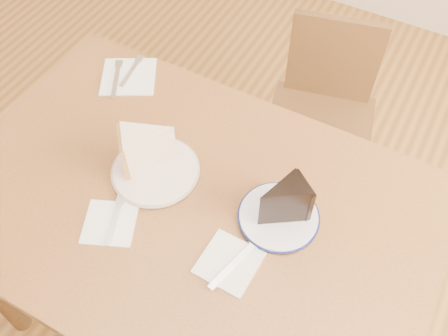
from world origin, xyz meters
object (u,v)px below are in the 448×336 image
plate_cream (156,171)px  carrot_cake (151,148)px  chair_far (321,115)px  chocolate_cake (280,205)px  table (191,223)px  plate_navy (279,217)px

plate_cream → carrot_cake: 0.07m
chair_far → plate_cream: size_ratio=3.54×
plate_cream → chocolate_cake: chocolate_cake is taller
table → carrot_cake: bearing=157.3°
plate_navy → carrot_cake: carrot_cake is taller
plate_cream → chair_far: bearing=71.6°
plate_cream → chocolate_cake: size_ratio=1.97×
chair_far → carrot_cake: bearing=56.2°
table → plate_cream: bearing=162.2°
plate_navy → chocolate_cake: chocolate_cake is taller
chair_far → plate_navy: (0.10, -0.66, 0.33)m
carrot_cake → chocolate_cake: size_ratio=1.15×
plate_navy → chair_far: bearing=98.8°
table → chair_far: size_ratio=1.58×
carrot_cake → chair_far: bearing=119.5°
table → carrot_cake: (-0.14, 0.06, 0.16)m
table → plate_cream: size_ratio=5.58×
chocolate_cake → plate_cream: bearing=41.1°
chair_far → carrot_cake: carrot_cake is taller
plate_navy → chocolate_cake: 0.06m
table → chocolate_cake: (0.21, 0.06, 0.16)m
table → plate_navy: size_ratio=6.38×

